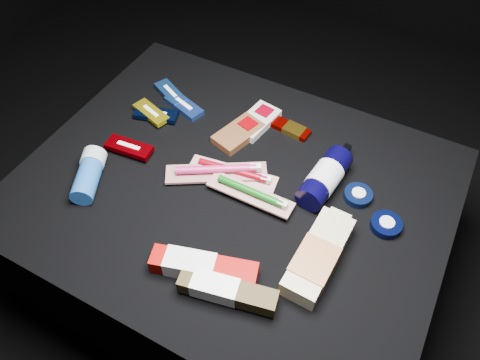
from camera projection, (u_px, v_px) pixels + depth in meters
The scene contains 20 objects.
ground at pixel (234, 269), 1.40m from camera, with size 3.00×3.00×0.00m, color black.
cloth_table at pixel (233, 233), 1.25m from camera, with size 0.98×0.78×0.40m, color black.
luna_bar_0 at pixel (184, 106), 1.26m from camera, with size 0.13×0.08×0.02m.
luna_bar_1 at pixel (170, 93), 1.29m from camera, with size 0.12×0.09×0.01m.
luna_bar_2 at pixel (156, 114), 1.23m from camera, with size 0.12×0.07×0.02m.
luna_bar_3 at pixel (151, 113), 1.23m from camera, with size 0.11×0.07×0.01m.
luna_bar_4 at pixel (129, 147), 1.15m from camera, with size 0.12×0.06×0.02m.
clif_bar_0 at pixel (240, 132), 1.19m from camera, with size 0.10×0.15×0.02m.
clif_bar_1 at pixel (258, 120), 1.22m from camera, with size 0.09×0.14×0.02m.
power_bar at pixel (289, 128), 1.21m from camera, with size 0.13×0.05×0.02m.
lotion_bottle at pixel (325, 178), 1.07m from camera, with size 0.08×0.21×0.07m.
cream_tin_upper at pixel (358, 195), 1.07m from camera, with size 0.06×0.06×0.02m.
cream_tin_lower at pixel (386, 225), 1.01m from camera, with size 0.07×0.07×0.02m.
bodywash_bottle at pixel (318, 257), 0.95m from camera, with size 0.08×0.23×0.05m.
deodorant_stick at pixel (89, 174), 1.08m from camera, with size 0.11×0.15×0.06m.
toothbrush_pack_0 at pixel (234, 173), 1.11m from camera, with size 0.22×0.08×0.02m.
toothbrush_pack_1 at pixel (218, 171), 1.10m from camera, with size 0.23×0.17×0.03m.
toothbrush_pack_2 at pixel (251, 193), 1.05m from camera, with size 0.20×0.05×0.02m.
toothpaste_carton_red at pixel (199, 267), 0.94m from camera, with size 0.22×0.11×0.04m.
toothpaste_carton_green at pixel (223, 290), 0.90m from camera, with size 0.20×0.08×0.04m.
Camera 1 is at (0.34, -0.59, 1.26)m, focal length 35.00 mm.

